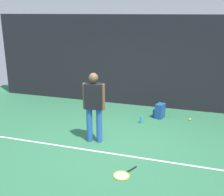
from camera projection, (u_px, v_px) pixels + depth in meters
ground_plane at (107, 142)px, 6.79m from camera, size 12.00×12.00×0.00m
back_fence at (136, 61)px, 9.09m from camera, size 10.00×0.10×2.95m
court_line at (100, 152)px, 6.31m from camera, size 9.00×0.05×0.00m
tennis_player at (94, 104)px, 6.54m from camera, size 0.53×0.27×1.70m
tennis_racket at (122, 175)px, 5.40m from camera, size 0.44×0.63×0.03m
backpack at (159, 111)px, 8.27m from camera, size 0.35×0.35×0.44m
tennis_ball_near_player at (190, 119)px, 8.12m from camera, size 0.07×0.07×0.07m
tennis_ball_by_fence at (98, 113)px, 8.63m from camera, size 0.07×0.07×0.07m
water_bottle at (141, 120)px, 7.91m from camera, size 0.07×0.07×0.20m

